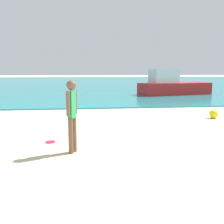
% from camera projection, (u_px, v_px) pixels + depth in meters
% --- Properties ---
extents(water, '(160.00, 60.00, 0.06)m').
position_uv_depth(water, '(89.00, 82.00, 42.89)').
color(water, teal).
rests_on(water, ground).
extents(person_standing, '(0.25, 0.36, 1.75)m').
position_uv_depth(person_standing, '(72.00, 112.00, 6.19)').
color(person_standing, brown).
rests_on(person_standing, ground).
extents(frisbee, '(0.26, 0.26, 0.03)m').
position_uv_depth(frisbee, '(50.00, 142.00, 7.23)').
color(frisbee, '#E51E4C').
rests_on(frisbee, ground).
extents(boat_near, '(6.04, 3.14, 1.96)m').
position_uv_depth(boat_near, '(172.00, 86.00, 20.63)').
color(boat_near, red).
rests_on(boat_near, water).
extents(beach_ball, '(0.36, 0.36, 0.36)m').
position_uv_depth(beach_ball, '(214.00, 114.00, 10.79)').
color(beach_ball, yellow).
rests_on(beach_ball, ground).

